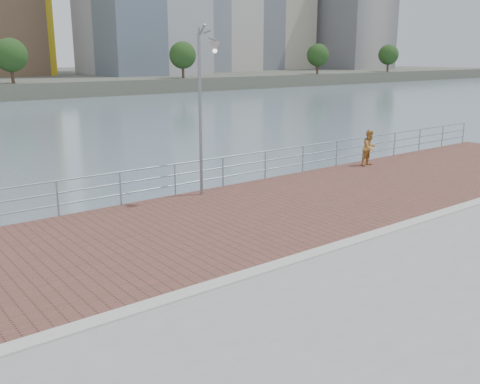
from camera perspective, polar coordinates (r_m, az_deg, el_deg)
water at (r=13.72m, az=5.32°, el=-15.18°), size 400.00×400.00×0.00m
brick_lane at (r=15.49m, az=-3.64°, el=-3.45°), size 40.00×6.80×0.02m
curb at (r=12.83m, az=5.53°, el=-7.28°), size 40.00×0.40×0.06m
guardrail at (r=18.12m, az=-9.74°, el=1.27°), size 39.06×0.06×1.13m
street_lamp at (r=17.84m, az=-3.61°, el=11.57°), size 0.40×1.16×5.45m
bystander at (r=24.12m, az=13.65°, el=4.61°), size 0.77×0.61×1.56m
shoreline_trees at (r=92.63m, az=-15.86°, el=13.80°), size 169.56×5.12×6.83m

